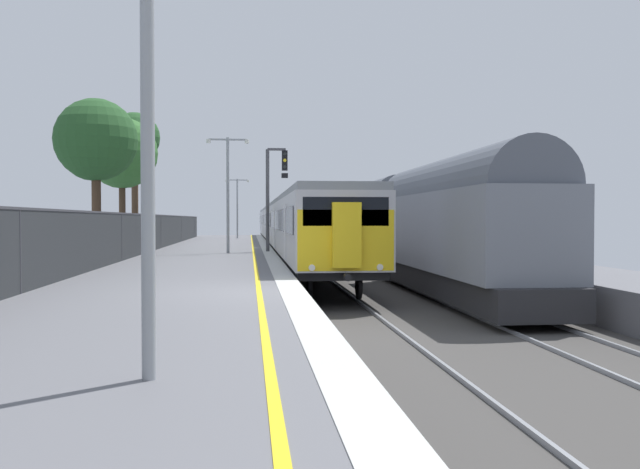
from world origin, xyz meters
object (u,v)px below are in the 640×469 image
freight_train_adjacent_track (404,222)px  platform_lamp_near (147,51)px  commuter_train_at_platform (285,224)px  background_tree_left (135,141)px  platform_lamp_mid (228,185)px  platform_lamp_far (237,203)px  background_tree_right (95,143)px  background_tree_centre (123,155)px  signal_gantry (273,187)px

freight_train_adjacent_track → platform_lamp_near: bearing=-109.1°
commuter_train_at_platform → background_tree_left: (-9.38, -8.79, 4.98)m
freight_train_adjacent_track → platform_lamp_mid: bearing=155.0°
platform_lamp_far → background_tree_right: 28.34m
freight_train_adjacent_track → background_tree_right: size_ratio=4.19×
background_tree_left → background_tree_centre: bearing=-87.4°
platform_lamp_near → commuter_train_at_platform: bearing=85.2°
signal_gantry → platform_lamp_far: signal_gantry is taller
commuter_train_at_platform → background_tree_centre: 17.02m
background_tree_right → freight_train_adjacent_track: bearing=-6.7°
background_tree_left → background_tree_centre: background_tree_left is taller
commuter_train_at_platform → background_tree_right: size_ratio=9.29×
platform_lamp_mid → freight_train_adjacent_track: bearing=-25.0°
platform_lamp_near → background_tree_right: bearing=103.5°
commuter_train_at_platform → freight_train_adjacent_track: size_ratio=2.22×
freight_train_adjacent_track → signal_gantry: size_ratio=5.58×
platform_lamp_near → platform_lamp_mid: 25.69m
platform_lamp_near → platform_lamp_mid: platform_lamp_near is taller
commuter_train_at_platform → background_tree_centre: background_tree_centre is taller
platform_lamp_far → background_tree_left: bearing=-108.8°
commuter_train_at_platform → platform_lamp_mid: bearing=-101.7°
signal_gantry → platform_lamp_near: platform_lamp_near is taller
signal_gantry → platform_lamp_near: bearing=-94.6°
platform_lamp_mid → platform_lamp_near: bearing=-90.0°
commuter_train_at_platform → background_tree_right: 22.08m
freight_train_adjacent_track → platform_lamp_far: 30.29m
commuter_train_at_platform → signal_gantry: size_ratio=12.39×
commuter_train_at_platform → platform_lamp_near: 43.56m
platform_lamp_mid → background_tree_right: bearing=-160.4°
background_tree_left → background_tree_centre: size_ratio=1.15×
platform_lamp_mid → background_tree_centre: 6.90m
freight_train_adjacent_track → background_tree_right: (-13.33, 1.56, 3.43)m
platform_lamp_mid → background_tree_right: (-5.67, -2.01, 1.67)m
background_tree_left → commuter_train_at_platform: bearing=43.1°
platform_lamp_mid → commuter_train_at_platform: bearing=78.3°
freight_train_adjacent_track → background_tree_left: bearing=137.1°
platform_lamp_far → background_tree_left: 18.05m
commuter_train_at_platform → background_tree_left: background_tree_left is taller
platform_lamp_near → platform_lamp_mid: (0.00, 25.69, -0.03)m
freight_train_adjacent_track → platform_lamp_mid: (-7.66, 3.57, 1.76)m
background_tree_centre → commuter_train_at_platform: bearing=56.6°
platform_lamp_mid → background_tree_right: background_tree_right is taller
signal_gantry → background_tree_left: (-7.91, 7.45, 3.04)m
platform_lamp_far → background_tree_left: (-5.73, -16.81, 3.24)m
platform_lamp_near → platform_lamp_far: (0.00, 51.38, -0.26)m
platform_lamp_near → platform_lamp_mid: size_ratio=1.01×
platform_lamp_near → platform_lamp_far: 51.38m
platform_lamp_mid → background_tree_centre: bearing=145.3°
platform_lamp_far → background_tree_left: background_tree_left is taller
freight_train_adjacent_track → platform_lamp_near: platform_lamp_near is taller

